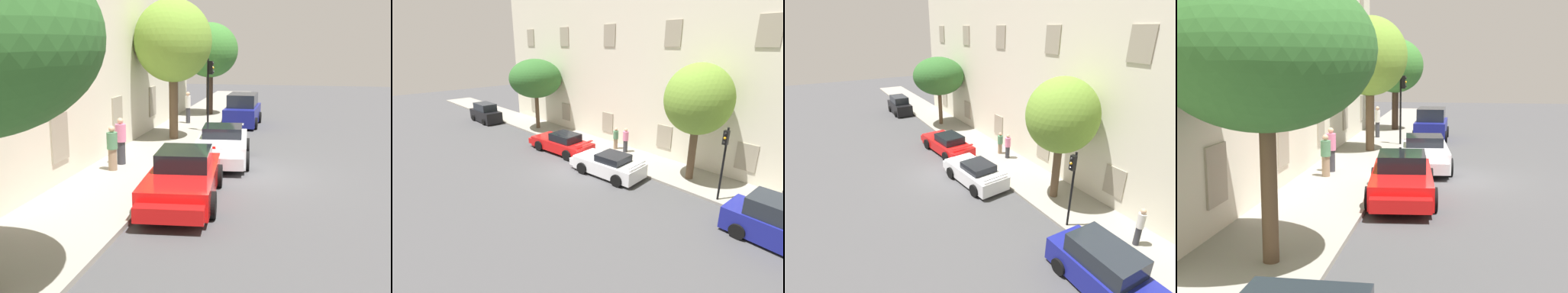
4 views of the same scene
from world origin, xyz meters
TOP-DOWN VIEW (x-y plane):
  - ground_plane at (0.00, 0.00)m, footprint 80.00×80.00m
  - sidewalk at (0.00, 3.84)m, footprint 60.00×3.23m
  - sportscar_red_lead at (-3.31, 1.33)m, footprint 5.26×2.43m
  - sportscar_yellow_flank at (1.68, 0.91)m, footprint 4.65×2.38m
  - hatchback_parked at (10.70, 1.06)m, footprint 3.94×1.95m
  - tree_near_kerb at (5.47, 3.75)m, footprint 3.54×3.54m
  - tree_far_end at (13.96, 3.50)m, footprint 3.50×3.50m
  - traffic_light at (7.69, 2.44)m, footprint 0.22×0.36m
  - pedestrian_admiring at (-0.76, 4.41)m, footprint 0.52×0.52m
  - pedestrian_strolling at (10.07, 4.06)m, footprint 0.37×0.37m
  - pedestrian_bystander at (0.15, 4.42)m, footprint 0.49×0.49m

SIDE VIEW (x-z plane):
  - ground_plane at x=0.00m, z-range 0.00..0.00m
  - sidewalk at x=0.00m, z-range 0.00..0.14m
  - sportscar_yellow_flank at x=1.68m, z-range -0.07..1.29m
  - sportscar_red_lead at x=-3.31m, z-range -0.08..1.36m
  - hatchback_parked at x=10.70m, z-range -0.07..1.72m
  - pedestrian_admiring at x=-0.76m, z-range 0.15..1.72m
  - pedestrian_bystander at x=0.15m, z-range 0.15..1.87m
  - pedestrian_strolling at x=10.07m, z-range 0.18..1.93m
  - traffic_light at x=7.69m, z-range 0.81..4.46m
  - tree_far_end at x=13.96m, z-range 1.27..6.96m
  - tree_near_kerb at x=5.47m, z-range 1.42..7.78m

